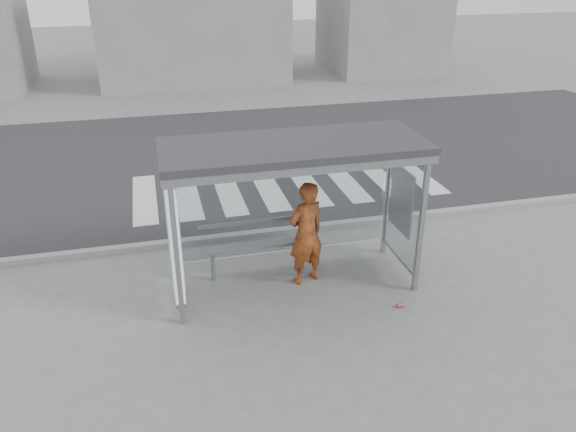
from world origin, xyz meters
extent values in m
plane|color=slate|center=(0.00, 0.00, 0.00)|extent=(80.00, 80.00, 0.00)
cube|color=#262629|center=(0.00, 7.00, 0.00)|extent=(30.00, 10.00, 0.01)
cube|color=gray|center=(0.00, 1.95, 0.06)|extent=(30.00, 0.18, 0.12)
cube|color=silver|center=(-2.50, 4.50, 0.00)|extent=(0.55, 3.00, 0.00)
cube|color=silver|center=(-1.50, 4.50, 0.00)|extent=(0.55, 3.00, 0.00)
cube|color=silver|center=(-0.50, 4.50, 0.00)|extent=(0.55, 3.00, 0.00)
cube|color=silver|center=(0.50, 4.50, 0.00)|extent=(0.55, 3.00, 0.00)
cube|color=silver|center=(1.50, 4.50, 0.00)|extent=(0.55, 3.00, 0.00)
cube|color=silver|center=(2.50, 4.50, 0.00)|extent=(0.55, 3.00, 0.00)
cube|color=silver|center=(3.50, 4.50, 0.00)|extent=(0.55, 3.00, 0.00)
cube|color=silver|center=(4.50, 4.50, 0.00)|extent=(0.55, 3.00, 0.00)
cube|color=gray|center=(-2.00, -0.70, 1.25)|extent=(0.08, 0.08, 2.50)
cube|color=gray|center=(2.00, -0.70, 1.25)|extent=(0.08, 0.08, 2.50)
cube|color=gray|center=(-2.00, 0.70, 1.25)|extent=(0.08, 0.08, 2.50)
cube|color=gray|center=(2.00, 0.70, 1.25)|extent=(0.08, 0.08, 2.50)
cube|color=#2D2D30|center=(0.00, 0.00, 2.56)|extent=(4.25, 1.65, 0.12)
cube|color=gray|center=(0.00, -0.76, 2.45)|extent=(4.25, 0.06, 0.18)
cube|color=white|center=(0.00, 0.70, 1.30)|extent=(3.80, 0.02, 2.00)
cube|color=white|center=(-2.00, 0.00, 1.30)|extent=(0.15, 1.25, 2.00)
cube|color=#3986CF|center=(-1.92, 0.00, 1.30)|extent=(0.01, 1.10, 1.70)
cylinder|color=#DA5513|center=(-1.91, 0.25, 1.55)|extent=(0.02, 0.32, 0.32)
cube|color=white|center=(2.00, 0.00, 1.30)|extent=(0.03, 1.25, 2.00)
cube|color=beige|center=(1.97, 0.05, 1.40)|extent=(0.03, 0.86, 1.16)
cube|color=gray|center=(0.00, 18.00, 2.50)|extent=(8.00, 5.00, 5.00)
imported|color=orange|center=(0.23, 0.06, 0.95)|extent=(0.80, 0.66, 1.90)
cube|color=slate|center=(-0.59, 0.47, 0.60)|extent=(1.97, 0.24, 0.05)
cylinder|color=slate|center=(-1.36, 0.47, 0.29)|extent=(0.08, 0.08, 0.57)
cylinder|color=slate|center=(0.17, 0.47, 0.29)|extent=(0.08, 0.08, 0.57)
cube|color=slate|center=(-0.59, 0.66, 0.98)|extent=(1.97, 0.04, 0.07)
cylinder|color=#E04174|center=(1.54, -1.14, 0.03)|extent=(0.13, 0.07, 0.07)
camera|label=1|loc=(-2.17, -8.22, 5.38)|focal=35.00mm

